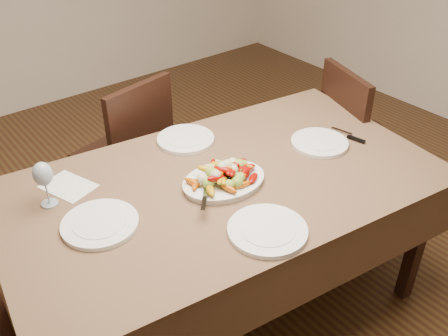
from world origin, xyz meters
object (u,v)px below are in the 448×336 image
chair_right (366,144)px  wine_glass (45,183)px  chair_far (122,154)px  plate_far (186,139)px  dining_table (224,247)px  plate_near (267,230)px  plate_right (319,143)px  serving_platter (224,182)px  plate_left (100,224)px

chair_right → wine_glass: 1.82m
chair_far → plate_far: bearing=88.8°
dining_table → plate_near: size_ratio=6.25×
chair_far → plate_right: bearing=109.6°
chair_right → plate_near: size_ratio=3.22×
chair_right → plate_near: (-1.21, -0.44, 0.29)m
serving_platter → plate_left: bearing=171.1°
chair_right → plate_left: chair_right is taller
serving_platter → plate_near: size_ratio=1.17×
plate_near → chair_right: bearing=20.2°
serving_platter → plate_far: bearing=78.2°
plate_near → dining_table: bearing=76.9°
dining_table → plate_far: size_ratio=6.81×
plate_right → chair_far: bearing=121.5°
plate_left → plate_right: (1.08, -0.11, 0.00)m
chair_right → plate_far: (-1.06, 0.28, 0.29)m
plate_near → chair_far: bearing=87.8°
serving_platter → plate_near: serving_platter is taller
chair_far → chair_right: bearing=133.9°
chair_far → plate_near: chair_far is taller
serving_platter → plate_right: serving_platter is taller
plate_far → wine_glass: bearing=-174.5°
serving_platter → dining_table: bearing=49.8°
plate_far → chair_far: bearing=100.8°
serving_platter → wine_glass: (-0.62, 0.33, 0.09)m
chair_far → wine_glass: bearing=31.6°
plate_far → plate_near: same height
serving_platter → plate_near: (-0.06, -0.33, -0.00)m
plate_left → wine_glass: bearing=111.1°
dining_table → plate_near: (-0.08, -0.36, 0.39)m
serving_platter → plate_far: serving_platter is taller
dining_table → plate_near: bearing=-103.1°
serving_platter → plate_near: bearing=-100.6°
wine_glass → plate_near: bearing=-49.9°
chair_far → plate_right: 1.12m
chair_right → plate_right: 0.67m
serving_platter → plate_far: size_ratio=1.28×
plate_far → plate_near: 0.74m
plate_right → wine_glass: (-1.17, 0.35, 0.09)m
plate_left → plate_right: same height
chair_right → serving_platter: 1.19m
chair_right → serving_platter: chair_right is taller
chair_right → plate_left: bearing=108.9°
plate_far → chair_right: bearing=-14.8°
dining_table → plate_left: 0.67m
plate_left → plate_near: 0.62m
chair_right → plate_far: bearing=93.1°
chair_right → wine_glass: wine_glass is taller
chair_far → plate_far: (0.10, -0.51, 0.29)m
chair_far → plate_left: chair_far is taller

